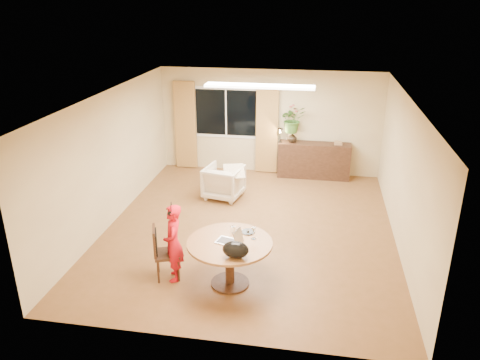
# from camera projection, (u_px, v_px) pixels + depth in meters

# --- Properties ---
(floor) EXTENTS (6.50, 6.50, 0.00)m
(floor) POSITION_uv_depth(u_px,v_px,m) (250.00, 228.00, 9.17)
(floor) COLOR brown
(floor) RESTS_ON ground
(ceiling) EXTENTS (6.50, 6.50, 0.00)m
(ceiling) POSITION_uv_depth(u_px,v_px,m) (251.00, 96.00, 8.21)
(ceiling) COLOR white
(ceiling) RESTS_ON wall_back
(wall_back) EXTENTS (5.50, 0.00, 5.50)m
(wall_back) POSITION_uv_depth(u_px,v_px,m) (269.00, 122.00, 11.66)
(wall_back) COLOR tan
(wall_back) RESTS_ON floor
(wall_left) EXTENTS (0.00, 6.50, 6.50)m
(wall_left) POSITION_uv_depth(u_px,v_px,m) (111.00, 158.00, 9.12)
(wall_left) COLOR tan
(wall_left) RESTS_ON floor
(wall_right) EXTENTS (0.00, 6.50, 6.50)m
(wall_right) POSITION_uv_depth(u_px,v_px,m) (404.00, 175.00, 8.26)
(wall_right) COLOR tan
(wall_right) RESTS_ON floor
(window) EXTENTS (1.70, 0.03, 1.30)m
(window) POSITION_uv_depth(u_px,v_px,m) (226.00, 113.00, 11.75)
(window) COLOR white
(window) RESTS_ON wall_back
(curtain_left) EXTENTS (0.55, 0.08, 2.25)m
(curtain_left) POSITION_uv_depth(u_px,v_px,m) (186.00, 125.00, 11.97)
(curtain_left) COLOR olive
(curtain_left) RESTS_ON wall_back
(curtain_right) EXTENTS (0.55, 0.08, 2.25)m
(curtain_right) POSITION_uv_depth(u_px,v_px,m) (267.00, 129.00, 11.64)
(curtain_right) COLOR olive
(curtain_right) RESTS_ON wall_back
(ceiling_panel) EXTENTS (2.20, 0.35, 0.05)m
(ceiling_panel) POSITION_uv_depth(u_px,v_px,m) (260.00, 86.00, 9.32)
(ceiling_panel) COLOR white
(ceiling_panel) RESTS_ON ceiling
(dining_table) EXTENTS (1.32, 1.32, 0.75)m
(dining_table) POSITION_uv_depth(u_px,v_px,m) (230.00, 251.00, 7.20)
(dining_table) COLOR brown
(dining_table) RESTS_ON floor
(dining_chair) EXTENTS (0.54, 0.51, 0.90)m
(dining_chair) POSITION_uv_depth(u_px,v_px,m) (167.00, 252.00, 7.44)
(dining_chair) COLOR black
(dining_chair) RESTS_ON floor
(child) EXTENTS (0.53, 0.42, 1.28)m
(child) POSITION_uv_depth(u_px,v_px,m) (173.00, 243.00, 7.33)
(child) COLOR red
(child) RESTS_ON floor
(laptop) EXTENTS (0.43, 0.34, 0.25)m
(laptop) POSITION_uv_depth(u_px,v_px,m) (228.00, 235.00, 7.09)
(laptop) COLOR #B7B7BC
(laptop) RESTS_ON dining_table
(tumbler) EXTENTS (0.09, 0.09, 0.11)m
(tumbler) POSITION_uv_depth(u_px,v_px,m) (233.00, 230.00, 7.40)
(tumbler) COLOR white
(tumbler) RESTS_ON dining_table
(wine_glass) EXTENTS (0.09, 0.09, 0.21)m
(wine_glass) POSITION_uv_depth(u_px,v_px,m) (254.00, 233.00, 7.19)
(wine_glass) COLOR white
(wine_glass) RESTS_ON dining_table
(pot_lid) EXTENTS (0.27, 0.27, 0.04)m
(pot_lid) POSITION_uv_depth(u_px,v_px,m) (248.00, 231.00, 7.42)
(pot_lid) COLOR white
(pot_lid) RESTS_ON dining_table
(handbag) EXTENTS (0.44, 0.34, 0.26)m
(handbag) POSITION_uv_depth(u_px,v_px,m) (236.00, 250.00, 6.67)
(handbag) COLOR black
(handbag) RESTS_ON dining_table
(armchair) EXTENTS (0.93, 0.94, 0.73)m
(armchair) POSITION_uv_depth(u_px,v_px,m) (224.00, 182.00, 10.45)
(armchair) COLOR beige
(armchair) RESTS_ON floor
(throw) EXTENTS (0.58, 0.65, 0.03)m
(throw) POSITION_uv_depth(u_px,v_px,m) (234.00, 168.00, 10.18)
(throw) COLOR beige
(throw) RESTS_ON armchair
(sideboard) EXTENTS (1.76, 0.43, 0.88)m
(sideboard) POSITION_uv_depth(u_px,v_px,m) (314.00, 160.00, 11.58)
(sideboard) COLOR black
(sideboard) RESTS_ON floor
(vase) EXTENTS (0.29, 0.29, 0.25)m
(vase) POSITION_uv_depth(u_px,v_px,m) (292.00, 137.00, 11.46)
(vase) COLOR black
(vase) RESTS_ON sideboard
(bouquet) EXTENTS (0.73, 0.69, 0.66)m
(bouquet) POSITION_uv_depth(u_px,v_px,m) (293.00, 119.00, 11.29)
(bouquet) COLOR #316024
(bouquet) RESTS_ON vase
(book_stack) EXTENTS (0.20, 0.15, 0.08)m
(book_stack) POSITION_uv_depth(u_px,v_px,m) (338.00, 143.00, 11.32)
(book_stack) COLOR #966D4C
(book_stack) RESTS_ON sideboard
(desk_lamp) EXTENTS (0.19, 0.19, 0.36)m
(desk_lamp) POSITION_uv_depth(u_px,v_px,m) (280.00, 135.00, 11.44)
(desk_lamp) COLOR black
(desk_lamp) RESTS_ON sideboard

